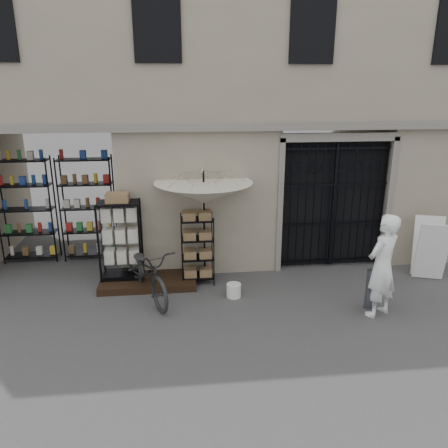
{
  "coord_description": "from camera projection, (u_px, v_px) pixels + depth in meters",
  "views": [
    {
      "loc": [
        -1.73,
        -7.02,
        4.02
      ],
      "look_at": [
        -0.8,
        1.4,
        1.35
      ],
      "focal_mm": 35.0,
      "sensor_mm": 36.0,
      "label": 1
    }
  ],
  "objects": [
    {
      "name": "easel_sign",
      "position": [
        430.0,
        249.0,
        9.42
      ],
      "size": [
        0.82,
        0.88,
        1.31
      ],
      "rotation": [
        0.0,
        0.0,
        -0.33
      ],
      "color": "silver",
      "rests_on": "ground"
    },
    {
      "name": "shop_shelving",
      "position": [
        58.0,
        209.0,
        10.32
      ],
      "size": [
        2.7,
        0.5,
        2.5
      ],
      "primitive_type": "cube",
      "color": "black",
      "rests_on": "ground"
    },
    {
      "name": "main_building",
      "position": [
        245.0,
        66.0,
        10.48
      ],
      "size": [
        14.0,
        4.0,
        9.0
      ],
      "primitive_type": "cube",
      "color": "gray",
      "rests_on": "ground"
    },
    {
      "name": "steel_bollard",
      "position": [
        369.0,
        289.0,
        8.18
      ],
      "size": [
        0.15,
        0.15,
        0.79
      ],
      "primitive_type": "cylinder",
      "rotation": [
        0.0,
        0.0,
        -0.07
      ],
      "color": "#535761",
      "rests_on": "ground"
    },
    {
      "name": "bicycle",
      "position": [
        149.0,
        297.0,
        8.73
      ],
      "size": [
        1.1,
        1.29,
        2.09
      ],
      "primitive_type": "imported",
      "rotation": [
        0.0,
        0.0,
        0.41
      ],
      "color": "black",
      "rests_on": "ground"
    },
    {
      "name": "wire_rack",
      "position": [
        197.0,
        250.0,
        9.21
      ],
      "size": [
        0.77,
        0.65,
        1.49
      ],
      "rotation": [
        0.0,
        0.0,
        -0.32
      ],
      "color": "black",
      "rests_on": "ground"
    },
    {
      "name": "white_bucket",
      "position": [
        234.0,
        290.0,
        8.71
      ],
      "size": [
        0.31,
        0.31,
        0.28
      ],
      "primitive_type": "cylinder",
      "rotation": [
        0.0,
        0.0,
        0.07
      ],
      "color": "silver",
      "rests_on": "ground"
    },
    {
      "name": "iron_gate",
      "position": [
        331.0,
        203.0,
        9.94
      ],
      "size": [
        2.5,
        0.21,
        3.0
      ],
      "color": "black",
      "rests_on": "ground"
    },
    {
      "name": "display_cabinet",
      "position": [
        121.0,
        244.0,
        9.09
      ],
      "size": [
        0.91,
        0.67,
        1.78
      ],
      "rotation": [
        0.0,
        0.0,
        0.22
      ],
      "color": "black",
      "rests_on": "step_platform"
    },
    {
      "name": "ground",
      "position": [
        275.0,
        315.0,
        8.04
      ],
      "size": [
        80.0,
        80.0,
        0.0
      ],
      "primitive_type": "plane",
      "color": "black",
      "rests_on": "ground"
    },
    {
      "name": "market_umbrella",
      "position": [
        204.0,
        187.0,
        8.9
      ],
      "size": [
        2.29,
        2.31,
        2.87
      ],
      "rotation": [
        0.0,
        0.0,
        0.38
      ],
      "color": "black",
      "rests_on": "ground"
    },
    {
      "name": "shop_recess",
      "position": [
        53.0,
        204.0,
        9.77
      ],
      "size": [
        3.0,
        1.7,
        3.0
      ],
      "primitive_type": "cube",
      "color": "black",
      "rests_on": "ground"
    },
    {
      "name": "shopkeeper",
      "position": [
        376.0,
        314.0,
        8.08
      ],
      "size": [
        1.58,
        2.02,
        0.46
      ],
      "primitive_type": "imported",
      "rotation": [
        0.0,
        0.0,
        3.67
      ],
      "color": "white",
      "rests_on": "ground"
    },
    {
      "name": "step_platform",
      "position": [
        148.0,
        282.0,
        9.24
      ],
      "size": [
        2.0,
        0.9,
        0.15
      ],
      "primitive_type": "cube",
      "color": "black",
      "rests_on": "ground"
    }
  ]
}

